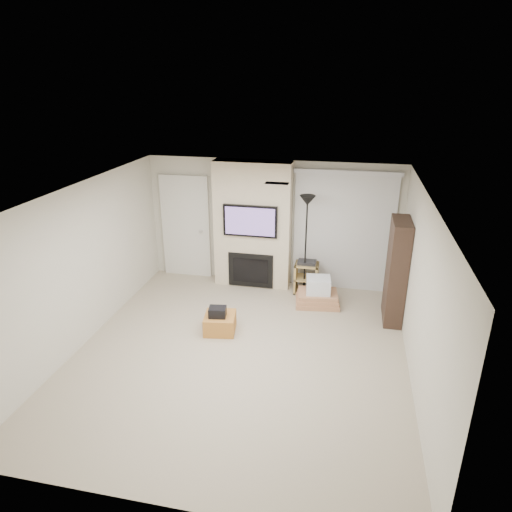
% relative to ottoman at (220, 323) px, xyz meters
% --- Properties ---
extents(floor, '(5.00, 5.50, 0.00)m').
position_rel_ottoman_xyz_m(floor, '(0.48, -0.58, -0.15)').
color(floor, tan).
rests_on(floor, ground).
extents(ceiling, '(5.00, 5.50, 0.00)m').
position_rel_ottoman_xyz_m(ceiling, '(0.48, -0.58, 2.35)').
color(ceiling, white).
rests_on(ceiling, wall_back).
extents(wall_back, '(5.00, 0.00, 2.50)m').
position_rel_ottoman_xyz_m(wall_back, '(0.48, 2.17, 1.10)').
color(wall_back, beige).
rests_on(wall_back, ground).
extents(wall_front, '(5.00, 0.00, 2.50)m').
position_rel_ottoman_xyz_m(wall_front, '(0.48, -3.33, 1.10)').
color(wall_front, beige).
rests_on(wall_front, ground).
extents(wall_left, '(0.00, 5.50, 2.50)m').
position_rel_ottoman_xyz_m(wall_left, '(-2.02, -0.58, 1.10)').
color(wall_left, beige).
rests_on(wall_left, ground).
extents(wall_right, '(0.00, 5.50, 2.50)m').
position_rel_ottoman_xyz_m(wall_right, '(2.98, -0.58, 1.10)').
color(wall_right, beige).
rests_on(wall_right, ground).
extents(hvac_vent, '(0.35, 0.18, 0.01)m').
position_rel_ottoman_xyz_m(hvac_vent, '(0.88, 0.22, 2.35)').
color(hvac_vent, silver).
rests_on(hvac_vent, ceiling).
extents(ottoman, '(0.57, 0.57, 0.30)m').
position_rel_ottoman_xyz_m(ottoman, '(0.00, 0.00, 0.00)').
color(ottoman, '#B97630').
rests_on(ottoman, floor).
extents(black_bag, '(0.31, 0.26, 0.16)m').
position_rel_ottoman_xyz_m(black_bag, '(-0.02, -0.04, 0.23)').
color(black_bag, black).
rests_on(black_bag, ottoman).
extents(fireplace_wall, '(1.50, 0.47, 2.50)m').
position_rel_ottoman_xyz_m(fireplace_wall, '(0.13, 1.96, 1.09)').
color(fireplace_wall, beige).
rests_on(fireplace_wall, floor).
extents(entry_door, '(1.02, 0.11, 2.14)m').
position_rel_ottoman_xyz_m(entry_door, '(-1.32, 2.13, 0.90)').
color(entry_door, silver).
rests_on(entry_door, floor).
extents(vertical_blinds, '(1.98, 0.10, 2.37)m').
position_rel_ottoman_xyz_m(vertical_blinds, '(1.88, 2.12, 1.12)').
color(vertical_blinds, silver).
rests_on(vertical_blinds, floor).
extents(floor_lamp, '(0.29, 0.29, 1.97)m').
position_rel_ottoman_xyz_m(floor_lamp, '(1.21, 1.69, 1.40)').
color(floor_lamp, black).
rests_on(floor_lamp, floor).
extents(av_stand, '(0.45, 0.38, 0.66)m').
position_rel_ottoman_xyz_m(av_stand, '(1.24, 1.77, 0.20)').
color(av_stand, tan).
rests_on(av_stand, floor).
extents(box_stack, '(0.86, 0.69, 0.53)m').
position_rel_ottoman_xyz_m(box_stack, '(1.51, 1.31, 0.05)').
color(box_stack, tan).
rests_on(box_stack, floor).
extents(bookshelf, '(0.30, 0.80, 1.80)m').
position_rel_ottoman_xyz_m(bookshelf, '(2.82, 1.04, 0.75)').
color(bookshelf, black).
rests_on(bookshelf, floor).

